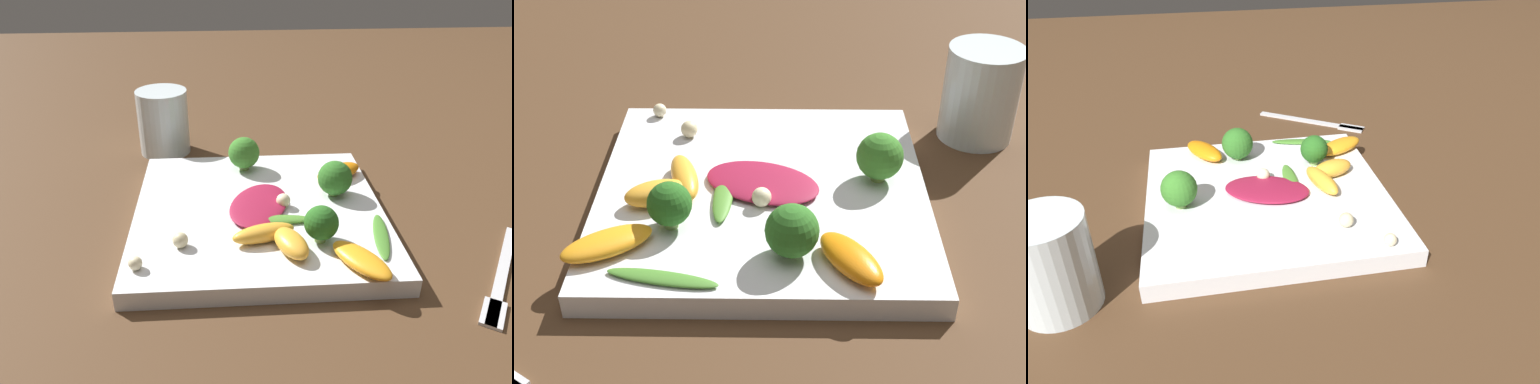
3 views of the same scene
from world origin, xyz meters
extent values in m
plane|color=#4C331E|center=(0.00, 0.00, 0.00)|extent=(2.40, 2.40, 0.00)
cube|color=white|center=(0.00, 0.00, 0.01)|extent=(0.30, 0.30, 0.02)
cylinder|color=silver|center=(0.13, -0.23, 0.05)|extent=(0.08, 0.08, 0.10)
cube|color=silver|center=(-0.25, 0.12, 0.00)|extent=(0.11, 0.16, 0.01)
cube|color=silver|center=(-0.21, 0.18, 0.00)|extent=(0.04, 0.05, 0.01)
ellipsoid|color=maroon|center=(0.00, 0.00, 0.03)|extent=(0.10, 0.12, 0.01)
ellipsoid|color=orange|center=(-0.11, -0.07, 0.03)|extent=(0.08, 0.06, 0.02)
ellipsoid|color=#FCAD33|center=(-0.03, 0.09, 0.03)|extent=(0.05, 0.06, 0.02)
ellipsoid|color=#FCAD33|center=(0.00, 0.07, 0.03)|extent=(0.08, 0.04, 0.02)
ellipsoid|color=orange|center=(-0.10, 0.12, 0.03)|extent=(0.07, 0.08, 0.02)
cylinder|color=#7A9E51|center=(0.01, -0.11, 0.03)|extent=(0.01, 0.01, 0.01)
sphere|color=#387A28|center=(0.01, -0.11, 0.05)|extent=(0.04, 0.04, 0.04)
cylinder|color=#84AD5B|center=(-0.06, 0.08, 0.03)|extent=(0.01, 0.01, 0.01)
sphere|color=#26601E|center=(-0.06, 0.08, 0.05)|extent=(0.04, 0.04, 0.04)
cylinder|color=#7A9E51|center=(-0.10, -0.03, 0.03)|extent=(0.01, 0.01, 0.01)
sphere|color=#2D6B23|center=(-0.10, -0.03, 0.05)|extent=(0.04, 0.04, 0.04)
ellipsoid|color=#518E33|center=(-0.02, 0.03, 0.03)|extent=(0.08, 0.02, 0.01)
ellipsoid|color=#47842D|center=(-0.13, 0.07, 0.02)|extent=(0.03, 0.09, 0.00)
sphere|color=beige|center=(0.09, 0.08, 0.03)|extent=(0.02, 0.02, 0.02)
sphere|color=beige|center=(-0.03, 0.00, 0.03)|extent=(0.02, 0.02, 0.02)
sphere|color=beige|center=(0.13, 0.11, 0.03)|extent=(0.01, 0.01, 0.01)
camera|label=1|loc=(0.04, 0.52, 0.33)|focal=35.00mm
camera|label=2|loc=(-0.54, -0.01, 0.39)|focal=50.00mm
camera|label=3|loc=(0.53, -0.08, 0.35)|focal=35.00mm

